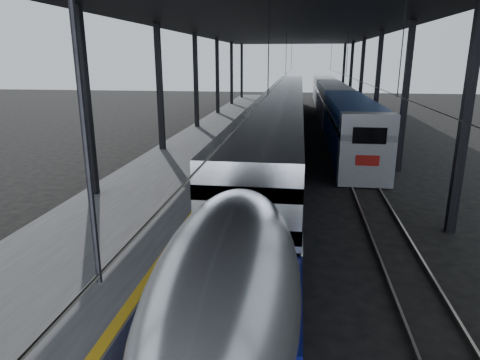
# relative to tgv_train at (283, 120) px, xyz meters

# --- Properties ---
(ground) EXTENTS (160.00, 160.00, 0.00)m
(ground) POSITION_rel_tgv_train_xyz_m (-2.00, -22.52, -2.04)
(ground) COLOR black
(ground) RESTS_ON ground
(platform) EXTENTS (6.00, 80.00, 1.00)m
(platform) POSITION_rel_tgv_train_xyz_m (-5.50, -2.52, -1.54)
(platform) COLOR #4C4C4F
(platform) RESTS_ON ground
(yellow_strip) EXTENTS (0.30, 80.00, 0.01)m
(yellow_strip) POSITION_rel_tgv_train_xyz_m (-2.70, -2.52, -1.03)
(yellow_strip) COLOR gold
(yellow_strip) RESTS_ON platform
(rails) EXTENTS (6.52, 80.00, 0.16)m
(rails) POSITION_rel_tgv_train_xyz_m (2.50, -2.52, -1.96)
(rails) COLOR slate
(rails) RESTS_ON ground
(canopy) EXTENTS (18.00, 75.00, 9.47)m
(canopy) POSITION_rel_tgv_train_xyz_m (-0.10, -2.52, 7.08)
(canopy) COLOR black
(canopy) RESTS_ON ground
(tgv_train) EXTENTS (3.04, 65.20, 4.36)m
(tgv_train) POSITION_rel_tgv_train_xyz_m (0.00, 0.00, 0.00)
(tgv_train) COLOR silver
(tgv_train) RESTS_ON ground
(second_train) EXTENTS (2.96, 56.05, 4.07)m
(second_train) POSITION_rel_tgv_train_xyz_m (5.00, 15.45, 0.03)
(second_train) COLOR navy
(second_train) RESTS_ON ground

